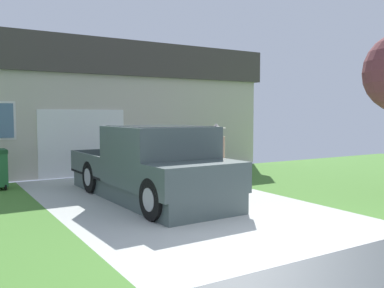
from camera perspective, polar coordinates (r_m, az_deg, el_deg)
pickup_truck at (r=9.54m, az=-4.96°, el=-3.16°), size 2.26×5.35×1.72m
person_with_hat at (r=10.07m, az=3.31°, el=-1.56°), size 0.48×0.48×1.77m
handbag at (r=9.87m, az=3.49°, el=-6.71°), size 0.39×0.17×0.44m
house_with_garage at (r=17.35m, az=-12.09°, el=4.91°), size 10.81×6.72×4.45m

